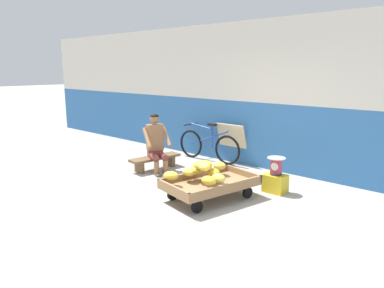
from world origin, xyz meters
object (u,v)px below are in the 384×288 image
banana_cart (210,184)px  low_bench (155,160)px  plastic_crate (275,183)px  weighing_scale (276,166)px  bicycle_near_left (208,145)px  sign_board (233,143)px  vendor_seated (156,143)px

banana_cart → low_bench: size_ratio=1.40×
plastic_crate → weighing_scale: size_ratio=1.20×
banana_cart → bicycle_near_left: 2.39m
sign_board → low_bench: bearing=-119.4°
weighing_scale → bicycle_near_left: bearing=158.3°
low_bench → bicycle_near_left: (0.37, 1.25, 0.15)m
banana_cart → weighing_scale: size_ratio=5.27×
vendor_seated → sign_board: size_ratio=1.32×
low_bench → vendor_seated: 0.38m
vendor_seated → weighing_scale: vendor_seated is taller
vendor_seated → plastic_crate: (2.43, 0.44, -0.42)m
plastic_crate → weighing_scale: 0.30m
plastic_crate → weighing_scale: weighing_scale is taller
low_bench → sign_board: 1.75m
plastic_crate → banana_cart: bearing=-121.3°
banana_cart → sign_board: bearing=117.0°
weighing_scale → vendor_seated: bearing=-169.8°
low_bench → vendor_seated: (0.08, -0.04, 0.37)m
vendor_seated → plastic_crate: size_ratio=3.17×
banana_cart → plastic_crate: (0.60, 0.98, -0.09)m
bicycle_near_left → sign_board: (0.48, 0.26, 0.08)m
banana_cart → low_bench: bearing=163.2°
weighing_scale → bicycle_near_left: size_ratio=0.18×
plastic_crate → bicycle_near_left: (-2.14, 0.85, 0.20)m
banana_cart → vendor_seated: bearing=163.7°
weighing_scale → sign_board: bearing=146.3°
weighing_scale → low_bench: bearing=-170.9°
vendor_seated → bicycle_near_left: vendor_seated is taller
vendor_seated → sign_board: vendor_seated is taller
banana_cart → bicycle_near_left: bicycle_near_left is taller
low_bench → plastic_crate: 2.54m
vendor_seated → weighing_scale: (2.43, 0.44, -0.11)m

